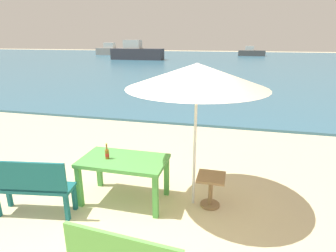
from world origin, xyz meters
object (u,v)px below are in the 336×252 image
(side_table_wood, at_px, (211,186))
(bench_teal_center, at_px, (31,184))
(boat_ferry, at_px, (112,51))
(boat_cargo_ship, at_px, (251,52))
(patio_umbrella, at_px, (197,76))
(swimmer_person, at_px, (143,91))
(boat_fishing_trawler, at_px, (137,53))
(picnic_table_green, at_px, (124,165))
(beer_bottle_amber, at_px, (107,153))

(side_table_wood, relative_size, bench_teal_center, 0.43)
(boat_ferry, xyz_separation_m, boat_cargo_ship, (21.37, 2.89, -0.17))
(patio_umbrella, distance_m, bench_teal_center, 2.96)
(swimmer_person, xyz_separation_m, boat_fishing_trawler, (-8.09, 21.34, 0.69))
(picnic_table_green, xyz_separation_m, patio_umbrella, (1.14, 0.19, 1.47))
(side_table_wood, height_order, boat_cargo_ship, boat_cargo_ship)
(picnic_table_green, bearing_deg, patio_umbrella, 9.35)
(beer_bottle_amber, distance_m, boat_fishing_trawler, 31.67)
(boat_cargo_ship, bearing_deg, boat_ferry, -172.29)
(boat_fishing_trawler, bearing_deg, side_table_wood, -67.82)
(bench_teal_center, bearing_deg, patio_umbrella, 21.80)
(swimmer_person, relative_size, boat_cargo_ship, 0.10)
(bench_teal_center, xyz_separation_m, swimmer_person, (-1.39, 9.25, -0.30))
(bench_teal_center, xyz_separation_m, boat_cargo_ship, (4.69, 41.93, 0.05))
(bench_teal_center, height_order, boat_fishing_trawler, boat_fishing_trawler)
(picnic_table_green, bearing_deg, side_table_wood, 7.20)
(boat_fishing_trawler, bearing_deg, patio_umbrella, -68.29)
(side_table_wood, relative_size, boat_cargo_ship, 0.14)
(side_table_wood, bearing_deg, patio_umbrella, 178.35)
(swimmer_person, bearing_deg, boat_cargo_ship, 79.46)
(boat_fishing_trawler, height_order, boat_ferry, boat_fishing_trawler)
(bench_teal_center, bearing_deg, boat_cargo_ship, 83.62)
(swimmer_person, relative_size, boat_ferry, 0.08)
(swimmer_person, height_order, boat_fishing_trawler, boat_fishing_trawler)
(beer_bottle_amber, relative_size, swimmer_person, 0.65)
(patio_umbrella, xyz_separation_m, boat_ferry, (-19.01, 38.11, -1.36))
(picnic_table_green, bearing_deg, boat_ferry, 115.02)
(patio_umbrella, bearing_deg, beer_bottle_amber, -170.38)
(bench_teal_center, distance_m, swimmer_person, 9.36)
(picnic_table_green, bearing_deg, boat_fishing_trawler, 109.68)
(picnic_table_green, distance_m, beer_bottle_amber, 0.33)
(beer_bottle_amber, relative_size, patio_umbrella, 0.12)
(side_table_wood, bearing_deg, bench_teal_center, -160.52)
(picnic_table_green, bearing_deg, beer_bottle_amber, -169.19)
(patio_umbrella, bearing_deg, picnic_table_green, -170.65)
(swimmer_person, distance_m, boat_ferry, 33.48)
(boat_cargo_ship, bearing_deg, patio_umbrella, -93.30)
(beer_bottle_amber, xyz_separation_m, boat_cargo_ship, (3.76, 41.24, -0.26))
(side_table_wood, xyz_separation_m, bench_teal_center, (-2.61, -0.92, 0.19))
(boat_fishing_trawler, bearing_deg, bench_teal_center, -72.77)
(side_table_wood, distance_m, bench_teal_center, 2.77)
(beer_bottle_amber, xyz_separation_m, patio_umbrella, (1.40, 0.24, 1.26))
(picnic_table_green, relative_size, boat_ferry, 0.27)
(patio_umbrella, distance_m, swimmer_person, 9.31)
(bench_teal_center, height_order, boat_ferry, boat_ferry)
(picnic_table_green, xyz_separation_m, side_table_wood, (1.42, 0.18, -0.30))
(picnic_table_green, height_order, side_table_wood, picnic_table_green)
(boat_ferry, bearing_deg, boat_cargo_ship, 7.71)
(picnic_table_green, relative_size, side_table_wood, 2.59)
(boat_fishing_trawler, relative_size, boat_cargo_ship, 1.66)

